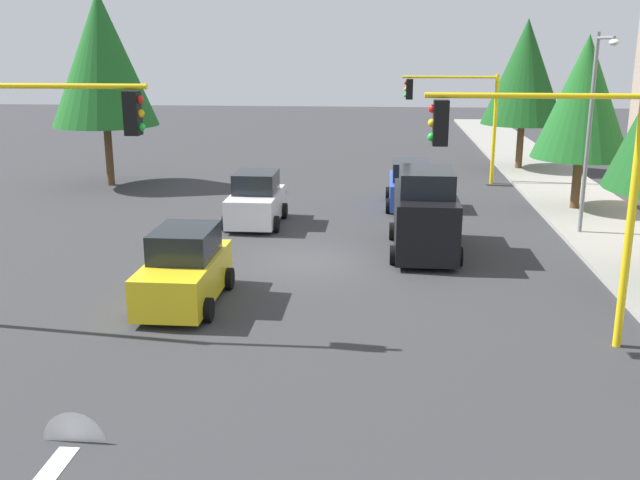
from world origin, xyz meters
TOP-DOWN VIEW (x-y plane):
  - ground_plane at (0.00, 0.00)m, footprint 120.00×120.00m
  - sidewalk_kerb at (-5.00, 10.50)m, footprint 80.00×4.00m
  - lane_arrow_near at (11.51, -3.00)m, footprint 2.40×1.10m
  - traffic_signal_near_right at (6.00, -5.72)m, footprint 0.36×4.59m
  - traffic_signal_far_left at (-14.00, 5.63)m, footprint 0.36×4.59m
  - traffic_signal_near_left at (6.00, 5.70)m, footprint 0.36×4.59m
  - street_lamp_curbside at (-3.61, 9.20)m, footprint 2.15×0.28m
  - tree_roadside_mid at (-8.00, 10.00)m, footprint 3.84×3.84m
  - tree_roadside_far at (-18.00, 9.50)m, footprint 4.34×4.34m
  - tree_opposite_side at (-12.00, -11.00)m, footprint 4.94×4.94m
  - delivery_van_black at (-1.36, 3.54)m, footprint 4.80×2.22m
  - car_yellow at (4.02, -2.94)m, footprint 3.99×2.02m
  - car_white at (-4.71, -2.58)m, footprint 3.61×2.06m
  - car_blue at (-8.23, 3.31)m, footprint 4.01×1.99m

SIDE VIEW (x-z plane):
  - ground_plane at x=0.00m, z-range 0.00..0.00m
  - lane_arrow_near at x=11.51m, z-range -0.54..0.56m
  - sidewalk_kerb at x=-5.00m, z-range 0.00..0.15m
  - car_white at x=-4.71m, z-range -0.09..1.88m
  - car_blue at x=-8.23m, z-range -0.09..1.88m
  - car_yellow at x=4.02m, z-range -0.09..1.88m
  - delivery_van_black at x=-1.36m, z-range -0.11..2.67m
  - traffic_signal_far_left at x=-14.00m, z-range 1.11..6.37m
  - traffic_signal_near_left at x=6.00m, z-range 1.18..6.87m
  - traffic_signal_near_right at x=6.00m, z-range 1.20..7.05m
  - street_lamp_curbside at x=-3.61m, z-range 0.85..7.85m
  - tree_roadside_mid at x=-8.00m, z-range 1.09..8.09m
  - tree_roadside_far at x=-18.00m, z-range 1.24..9.19m
  - tree_opposite_side at x=-12.00m, z-range 1.43..10.49m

